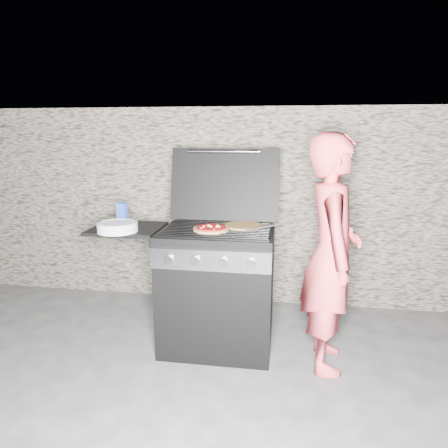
# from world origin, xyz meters

# --- Properties ---
(ground) EXTENTS (50.00, 50.00, 0.00)m
(ground) POSITION_xyz_m (0.00, 0.00, 0.00)
(ground) COLOR #3B3B3B
(stone_wall) EXTENTS (8.00, 0.35, 1.80)m
(stone_wall) POSITION_xyz_m (0.00, 1.05, 0.90)
(stone_wall) COLOR gray
(stone_wall) RESTS_ON ground
(gas_grill) EXTENTS (1.34, 0.79, 0.91)m
(gas_grill) POSITION_xyz_m (-0.25, 0.00, 0.46)
(gas_grill) COLOR black
(gas_grill) RESTS_ON ground
(pizza_topped) EXTENTS (0.28, 0.28, 0.03)m
(pizza_topped) POSITION_xyz_m (-0.04, -0.04, 0.93)
(pizza_topped) COLOR #E38E48
(pizza_topped) RESTS_ON gas_grill
(pizza_plain) EXTENTS (0.31, 0.31, 0.01)m
(pizza_plain) POSITION_xyz_m (0.18, 0.11, 0.92)
(pizza_plain) COLOR #E3B35A
(pizza_plain) RESTS_ON gas_grill
(sauce_jar) EXTENTS (0.08, 0.08, 0.12)m
(sauce_jar) POSITION_xyz_m (-0.76, 0.17, 0.96)
(sauce_jar) COLOR maroon
(sauce_jar) RESTS_ON gas_grill
(blue_carton) EXTENTS (0.08, 0.06, 0.16)m
(blue_carton) POSITION_xyz_m (-0.75, 0.11, 0.98)
(blue_carton) COLOR #203DA6
(blue_carton) RESTS_ON gas_grill
(plate_stack) EXTENTS (0.34, 0.34, 0.06)m
(plate_stack) POSITION_xyz_m (-0.68, -0.14, 0.93)
(plate_stack) COLOR silver
(plate_stack) RESTS_ON gas_grill
(person) EXTENTS (0.38, 0.58, 1.58)m
(person) POSITION_xyz_m (0.78, -0.10, 0.79)
(person) COLOR #E5464E
(person) RESTS_ON ground
(tongs) EXTENTS (0.42, 0.11, 0.09)m
(tongs) POSITION_xyz_m (0.41, 0.00, 0.95)
(tongs) COLOR black
(tongs) RESTS_ON gas_grill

